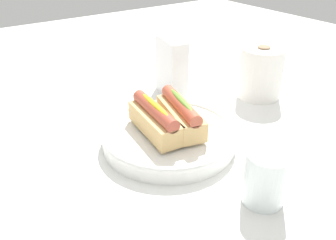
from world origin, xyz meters
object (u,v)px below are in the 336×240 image
Objects in this scene: hotdog_front at (155,119)px; napkin_box at (171,67)px; water_glass at (265,180)px; paper_towel_roll at (260,73)px; serving_bowl at (168,136)px; hotdog_back at (181,114)px.

napkin_box is (-0.19, 0.18, 0.01)m from hotdog_front.
water_glass is (0.23, 0.06, -0.02)m from hotdog_front.
serving_bowl is at bearing -80.47° from paper_towel_roll.
water_glass is 0.60× the size of napkin_box.
hotdog_back reaches higher than serving_bowl.
hotdog_back is at bearing 78.31° from hotdog_front.
paper_towel_roll is at bearing 62.71° from napkin_box.
paper_towel_roll reaches higher than hotdog_back.
hotdog_back is 0.31m from paper_towel_roll.
hotdog_front is 1.16× the size of paper_towel_roll.
water_glass is at bearing 13.46° from hotdog_front.
paper_towel_roll reaches higher than water_glass.
hotdog_front is 0.36m from paper_towel_roll.
hotdog_back is (0.01, 0.05, 0.00)m from hotdog_front.
napkin_box is (-0.20, 0.15, 0.06)m from serving_bowl.
napkin_box reaches higher than water_glass.
hotdog_front is at bearing -31.80° from napkin_box.
paper_towel_roll is at bearing 101.38° from hotdog_back.
serving_bowl is 1.83× the size of napkin_box.
napkin_box is (-0.20, 0.12, 0.01)m from hotdog_back.
hotdog_front is at bearing -101.69° from serving_bowl.
water_glass is 0.41m from paper_towel_roll.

